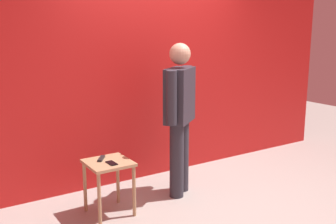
{
  "coord_description": "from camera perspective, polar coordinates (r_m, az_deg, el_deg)",
  "views": [
    {
      "loc": [
        -2.58,
        -3.06,
        1.89
      ],
      "look_at": [
        -0.27,
        0.55,
        0.97
      ],
      "focal_mm": 42.73,
      "sensor_mm": 36.0,
      "label": 1
    }
  ],
  "objects": [
    {
      "name": "ground_plane",
      "position": [
        4.43,
        6.99,
        -13.3
      ],
      "size": [
        12.0,
        12.0,
        0.0
      ],
      "primitive_type": "plane",
      "color": "#9E9991"
    },
    {
      "name": "back_wall_red",
      "position": [
        5.07,
        -1.77,
        5.38
      ],
      "size": [
        5.78,
        0.12,
        2.6
      ],
      "primitive_type": "cube",
      "color": "red",
      "rests_on": "ground_plane"
    },
    {
      "name": "standing_person",
      "position": [
        4.45,
        1.66,
        0.03
      ],
      "size": [
        0.6,
        0.51,
        1.72
      ],
      "color": "#2D2D38",
      "rests_on": "ground_plane"
    },
    {
      "name": "side_table",
      "position": [
        4.13,
        -8.47,
        -8.39
      ],
      "size": [
        0.44,
        0.44,
        0.56
      ],
      "color": "tan",
      "rests_on": "ground_plane"
    },
    {
      "name": "cell_phone",
      "position": [
        4.03,
        -8.04,
        -7.23
      ],
      "size": [
        0.08,
        0.15,
        0.01
      ],
      "primitive_type": "cube",
      "rotation": [
        0.0,
        0.0,
        0.04
      ],
      "color": "black",
      "rests_on": "side_table"
    },
    {
      "name": "tv_remote",
      "position": [
        4.16,
        -9.5,
        -6.56
      ],
      "size": [
        0.14,
        0.16,
        0.02
      ],
      "primitive_type": "cube",
      "rotation": [
        0.0,
        0.0,
        -0.64
      ],
      "color": "black",
      "rests_on": "side_table"
    }
  ]
}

